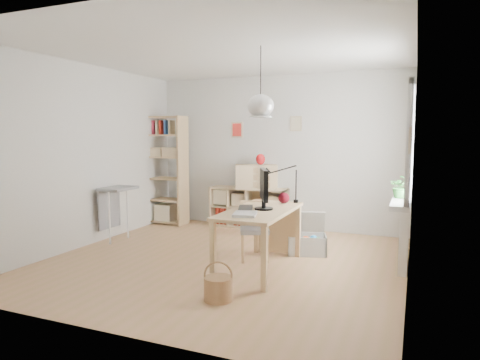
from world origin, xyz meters
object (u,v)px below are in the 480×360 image
at_px(drawer_chest, 256,176).
at_px(tall_bookshelf, 165,166).
at_px(storage_chest, 307,240).
at_px(monitor, 264,187).
at_px(cube_shelf, 248,211).
at_px(desk, 260,217).
at_px(chair, 254,226).

bearing_deg(drawer_chest, tall_bookshelf, 164.63).
bearing_deg(storage_chest, monitor, -124.67).
distance_m(cube_shelf, monitor, 2.56).
xyz_separation_m(desk, chair, (-0.23, 0.41, -0.22)).
relative_size(desk, cube_shelf, 1.07).
relative_size(chair, storage_chest, 1.08).
bearing_deg(drawer_chest, desk, -91.86).
height_order(tall_bookshelf, storage_chest, tall_bookshelf).
height_order(chair, storage_chest, chair).
bearing_deg(cube_shelf, monitor, -64.32).
bearing_deg(cube_shelf, tall_bookshelf, -169.81).
bearing_deg(chair, tall_bookshelf, 123.72).
height_order(storage_chest, monitor, monitor).
distance_m(cube_shelf, drawer_chest, 0.65).
height_order(cube_shelf, chair, chair).
bearing_deg(storage_chest, desk, -126.65).
xyz_separation_m(desk, monitor, (0.04, 0.02, 0.37)).
bearing_deg(tall_bookshelf, drawer_chest, 7.91).
height_order(desk, cube_shelf, desk).
relative_size(desk, monitor, 2.80).
bearing_deg(cube_shelf, drawer_chest, -14.19).
height_order(chair, drawer_chest, drawer_chest).
distance_m(desk, drawer_chest, 2.37).
distance_m(desk, monitor, 0.37).
bearing_deg(monitor, tall_bookshelf, 119.24).
bearing_deg(desk, tall_bookshelf, 142.99).
bearing_deg(monitor, storage_chest, 46.34).
xyz_separation_m(desk, storage_chest, (0.37, 0.95, -0.47)).
distance_m(desk, storage_chest, 1.13).
height_order(storage_chest, drawer_chest, drawer_chest).
distance_m(chair, drawer_chest, 1.95).
xyz_separation_m(cube_shelf, drawer_chest, (0.16, -0.04, 0.63)).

